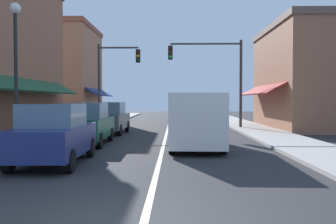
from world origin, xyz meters
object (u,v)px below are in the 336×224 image
at_px(parked_car_nearest_left, 54,134).
at_px(traffic_signal_left_corner, 112,73).
at_px(traffic_signal_mast_arm, 216,68).
at_px(parked_car_third_left, 109,118).
at_px(van_in_lane, 196,119).
at_px(parked_car_second_left, 87,124).
at_px(street_lamp_left_near, 16,54).

distance_m(parked_car_nearest_left, traffic_signal_left_corner, 15.31).
height_order(parked_car_nearest_left, traffic_signal_left_corner, traffic_signal_left_corner).
bearing_deg(traffic_signal_mast_arm, parked_car_third_left, -149.15).
bearing_deg(van_in_lane, parked_car_second_left, 167.91).
relative_size(parked_car_third_left, street_lamp_left_near, 0.81).
bearing_deg(parked_car_third_left, parked_car_nearest_left, -88.21).
bearing_deg(street_lamp_left_near, parked_car_second_left, 64.42).
height_order(van_in_lane, street_lamp_left_near, street_lamp_left_near).
distance_m(parked_car_nearest_left, parked_car_second_left, 4.85).
bearing_deg(traffic_signal_left_corner, parked_car_second_left, -86.63).
height_order(parked_car_second_left, street_lamp_left_near, street_lamp_left_near).
height_order(parked_car_nearest_left, parked_car_second_left, same).
distance_m(van_in_lane, street_lamp_left_near, 6.89).
bearing_deg(parked_car_second_left, van_in_lane, -14.42).
xyz_separation_m(parked_car_nearest_left, traffic_signal_mast_arm, (6.22, 13.78, 3.08)).
bearing_deg(street_lamp_left_near, parked_car_nearest_left, -41.42).
bearing_deg(traffic_signal_mast_arm, parked_car_nearest_left, -114.29).
relative_size(parked_car_third_left, traffic_signal_mast_arm, 0.71).
bearing_deg(parked_car_nearest_left, parked_car_third_left, 89.05).
distance_m(parked_car_nearest_left, van_in_lane, 5.75).
bearing_deg(traffic_signal_left_corner, van_in_lane, -65.40).
height_order(parked_car_second_left, parked_car_third_left, same).
bearing_deg(parked_car_second_left, parked_car_third_left, 88.58).
xyz_separation_m(parked_car_nearest_left, van_in_lane, (4.37, 3.74, 0.27)).
distance_m(parked_car_second_left, traffic_signal_mast_arm, 11.42).
bearing_deg(street_lamp_left_near, van_in_lane, 19.50).
xyz_separation_m(parked_car_second_left, street_lamp_left_near, (-1.57, -3.29, 2.53)).
relative_size(traffic_signal_mast_arm, traffic_signal_left_corner, 1.01).
height_order(parked_car_nearest_left, parked_car_third_left, same).
height_order(parked_car_nearest_left, traffic_signal_mast_arm, traffic_signal_mast_arm).
bearing_deg(parked_car_second_left, parked_car_nearest_left, -88.39).
height_order(traffic_signal_mast_arm, street_lamp_left_near, traffic_signal_mast_arm).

